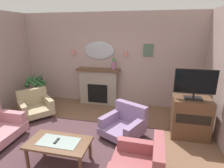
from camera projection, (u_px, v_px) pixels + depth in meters
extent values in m
cube|color=brown|center=(74.00, 160.00, 3.41)|extent=(6.60, 6.64, 0.10)
cube|color=#B29993|center=(109.00, 60.00, 5.67)|extent=(6.60, 0.10, 2.84)
cube|color=#4C3338|center=(78.00, 151.00, 3.58)|extent=(3.20, 2.40, 0.01)
cube|color=gray|center=(99.00, 87.00, 5.79)|extent=(1.20, 0.28, 1.10)
cube|color=black|center=(98.00, 93.00, 5.74)|extent=(0.64, 0.12, 0.60)
cube|color=brown|center=(98.00, 70.00, 5.60)|extent=(1.36, 0.36, 0.06)
cylinder|color=#9E6084|center=(114.00, 66.00, 5.43)|extent=(0.11, 0.11, 0.26)
cone|color=#38753D|center=(114.00, 59.00, 5.37)|extent=(0.10, 0.10, 0.16)
ellipsoid|color=#B2BCC6|center=(99.00, 50.00, 5.57)|extent=(0.96, 0.06, 0.56)
cone|color=#D17066|center=(73.00, 52.00, 5.72)|extent=(0.14, 0.14, 0.14)
cone|color=#D17066|center=(126.00, 53.00, 5.36)|extent=(0.14, 0.14, 0.14)
cube|color=#4C6B56|center=(148.00, 50.00, 5.25)|extent=(0.28, 0.03, 0.36)
cube|color=brown|center=(59.00, 143.00, 3.15)|extent=(1.10, 0.60, 0.04)
cube|color=#8C9E99|center=(59.00, 141.00, 3.15)|extent=(0.72, 0.36, 0.01)
cylinder|color=brown|center=(27.00, 158.00, 3.09)|extent=(0.06, 0.06, 0.40)
cylinder|color=brown|center=(80.00, 167.00, 2.89)|extent=(0.06, 0.06, 0.40)
cylinder|color=brown|center=(43.00, 142.00, 3.54)|extent=(0.06, 0.06, 0.40)
cylinder|color=brown|center=(90.00, 149.00, 3.34)|extent=(0.06, 0.06, 0.40)
cube|color=black|center=(57.00, 141.00, 3.14)|extent=(0.04, 0.16, 0.02)
cube|color=#B77A84|center=(10.00, 116.00, 4.16)|extent=(0.76, 0.16, 0.24)
cylinder|color=brown|center=(25.00, 131.00, 4.19)|extent=(0.07, 0.07, 0.10)
cylinder|color=brown|center=(0.00, 128.00, 4.33)|extent=(0.07, 0.07, 0.10)
cube|color=#934C51|center=(158.00, 157.00, 2.71)|extent=(0.18, 0.80, 0.45)
cube|color=#934C51|center=(138.00, 146.00, 3.14)|extent=(0.72, 0.16, 0.22)
cylinder|color=brown|center=(119.00, 158.00, 3.31)|extent=(0.06, 0.06, 0.10)
cylinder|color=brown|center=(156.00, 165.00, 3.15)|extent=(0.06, 0.06, 0.10)
cube|color=tan|center=(36.00, 110.00, 4.99)|extent=(1.13, 1.13, 0.16)
cube|color=tan|center=(32.00, 96.00, 5.16)|extent=(0.65, 0.71, 0.45)
cube|color=tan|center=(22.00, 107.00, 4.74)|extent=(0.64, 0.58, 0.22)
cube|color=tan|center=(48.00, 101.00, 5.12)|extent=(0.64, 0.58, 0.22)
cylinder|color=brown|center=(27.00, 123.00, 4.57)|extent=(0.06, 0.06, 0.10)
cylinder|color=brown|center=(53.00, 116.00, 4.95)|extent=(0.06, 0.06, 0.10)
cylinder|color=brown|center=(21.00, 113.00, 5.09)|extent=(0.06, 0.06, 0.10)
cylinder|color=brown|center=(46.00, 107.00, 5.48)|extent=(0.06, 0.06, 0.10)
cube|color=gray|center=(122.00, 130.00, 4.00)|extent=(1.07, 1.07, 0.16)
cube|color=gray|center=(131.00, 112.00, 4.17)|extent=(0.79, 0.50, 0.45)
cube|color=gray|center=(110.00, 118.00, 4.15)|extent=(0.45, 0.71, 0.22)
cube|color=gray|center=(135.00, 127.00, 3.74)|extent=(0.45, 0.71, 0.22)
cylinder|color=brown|center=(101.00, 136.00, 3.99)|extent=(0.06, 0.06, 0.10)
cylinder|color=brown|center=(126.00, 148.00, 3.58)|extent=(0.06, 0.06, 0.10)
cylinder|color=brown|center=(119.00, 124.00, 4.50)|extent=(0.06, 0.06, 0.10)
cylinder|color=brown|center=(143.00, 134.00, 4.09)|extent=(0.06, 0.06, 0.10)
cube|color=brown|center=(190.00, 117.00, 4.00)|extent=(0.80, 0.56, 0.90)
cube|color=black|center=(193.00, 120.00, 3.71)|extent=(0.68, 0.02, 0.20)
cube|color=black|center=(193.00, 98.00, 3.85)|extent=(0.36, 0.24, 0.03)
cylinder|color=black|center=(193.00, 95.00, 3.83)|extent=(0.04, 0.04, 0.10)
cube|color=black|center=(195.00, 81.00, 3.74)|extent=(0.84, 0.04, 0.52)
cube|color=black|center=(196.00, 82.00, 3.72)|extent=(0.80, 0.01, 0.48)
cylinder|color=#474C56|center=(37.00, 100.00, 5.80)|extent=(0.35, 0.35, 0.31)
cylinder|color=brown|center=(36.00, 91.00, 5.71)|extent=(0.07, 0.07, 0.33)
cone|color=#2D6633|center=(40.00, 80.00, 5.55)|extent=(0.16, 0.47, 0.42)
cone|color=#2D6633|center=(41.00, 79.00, 5.69)|extent=(0.42, 0.45, 0.38)
cone|color=#2D6633|center=(38.00, 78.00, 5.79)|extent=(0.48, 0.19, 0.40)
cone|color=#2D6633|center=(32.00, 79.00, 5.72)|extent=(0.32, 0.48, 0.41)
cone|color=#2D6633|center=(28.00, 80.00, 5.60)|extent=(0.24, 0.47, 0.44)
cone|color=#2D6633|center=(30.00, 81.00, 5.42)|extent=(0.51, 0.17, 0.35)
cone|color=#2D6633|center=(36.00, 81.00, 5.44)|extent=(0.41, 0.39, 0.45)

